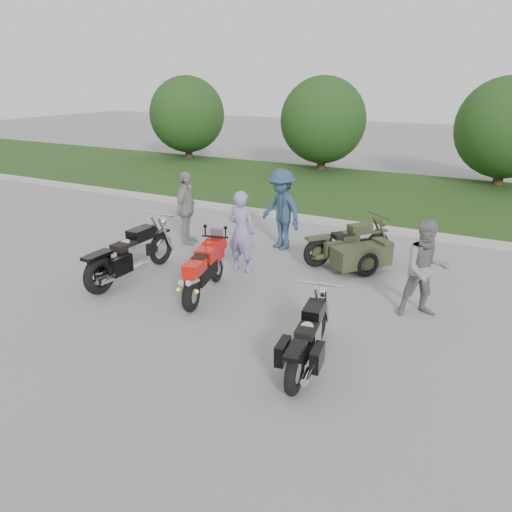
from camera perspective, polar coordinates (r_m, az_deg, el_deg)
The scene contains 14 objects.
ground at distance 9.30m, azimuth -5.88°, elevation -5.37°, with size 80.00×80.00×0.00m, color gray.
curb at distance 14.31m, azimuth 7.65°, elevation 3.99°, with size 60.00×0.30×0.15m, color #AFADA5.
grass_strip at distance 18.14m, azimuth 12.42°, elevation 7.08°, with size 60.00×8.00×0.14m, color #2D4F1B.
tree_far_left at distance 25.28m, azimuth -7.88°, elevation 15.73°, with size 3.60×3.60×4.00m.
tree_mid_left at distance 21.92m, azimuth 7.67°, elevation 15.13°, with size 3.60×3.60×4.00m.
tree_mid_right at distance 20.50m, azimuth 26.72°, elevation 12.94°, with size 3.60×3.60×4.00m.
sportbike_red at distance 9.37m, azimuth -6.01°, elevation -1.51°, with size 0.67×1.95×0.94m.
cruiser_left at distance 10.44m, azimuth -14.37°, elevation -0.05°, with size 0.43×2.56×0.99m.
cruiser_right at distance 7.19m, azimuth 5.93°, elevation -9.66°, with size 0.55×2.11×0.82m.
cruiser_sidecar at distance 10.95m, azimuth 11.16°, elevation 0.57°, with size 1.81×2.03×0.85m.
person_stripe at distance 10.46m, azimuth -1.68°, elevation 2.78°, with size 0.64×0.42×1.76m, color #8883B2.
person_grey at distance 8.96m, azimuth 18.86°, elevation -1.43°, with size 0.83×0.65×1.71m, color gray.
person_denim at distance 11.90m, azimuth 2.90°, elevation 5.32°, with size 1.25×0.72×1.93m, color navy.
person_back at distance 12.39m, azimuth -7.99°, elevation 5.43°, with size 1.05×0.44×1.79m, color #969691.
Camera 1 is at (4.81, -6.91, 3.95)m, focal length 35.00 mm.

